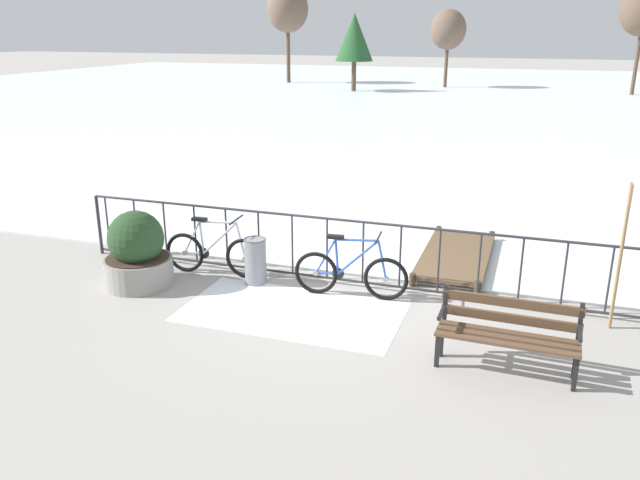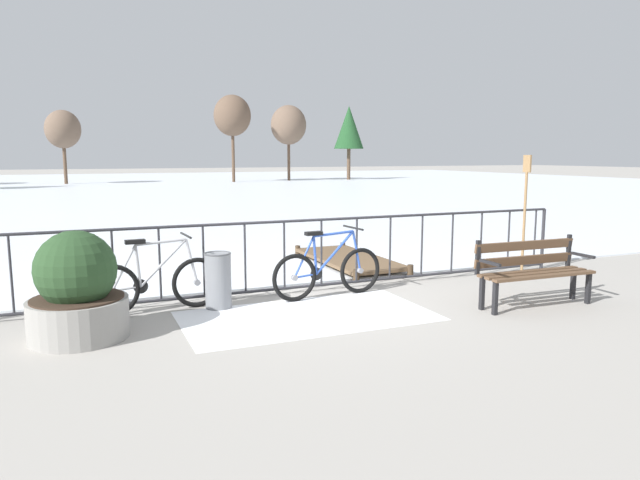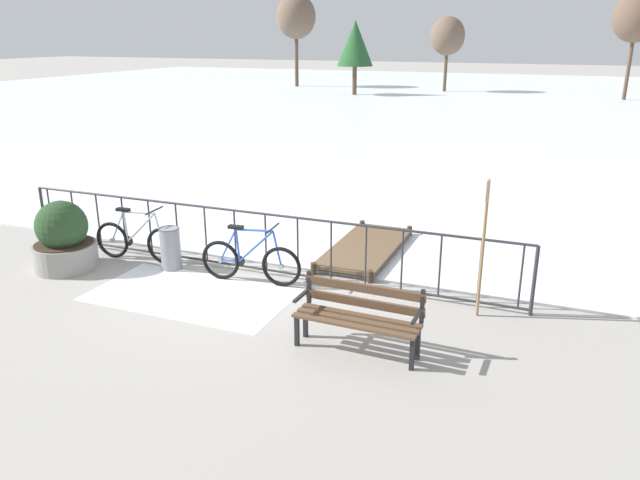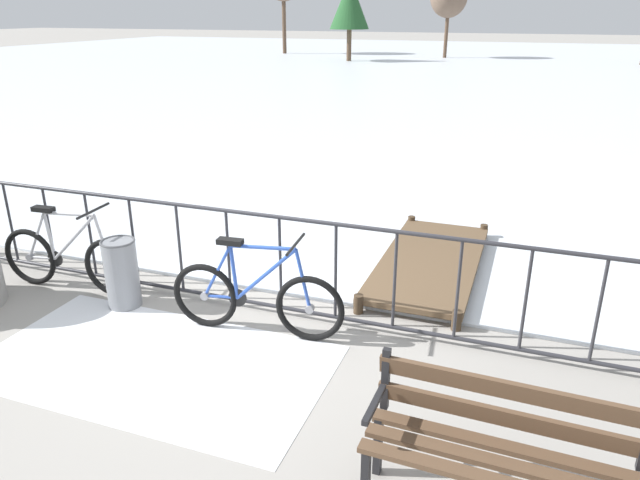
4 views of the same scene
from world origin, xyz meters
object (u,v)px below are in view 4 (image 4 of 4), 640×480
at_px(bicycle_near_railing, 69,259).
at_px(park_bench, 502,442).
at_px(trash_bin, 122,273).
at_px(bicycle_second, 256,298).

distance_m(bicycle_near_railing, park_bench, 4.91).
bearing_deg(bicycle_near_railing, trash_bin, -8.19).
relative_size(bicycle_near_railing, bicycle_second, 1.00).
bearing_deg(trash_bin, park_bench, -20.89).
height_order(bicycle_second, trash_bin, bicycle_second).
height_order(bicycle_near_railing, trash_bin, bicycle_near_railing).
xyz_separation_m(bicycle_near_railing, trash_bin, (0.77, -0.11, 0.00)).
xyz_separation_m(bicycle_second, trash_bin, (-1.55, 0.04, 0.00)).
relative_size(bicycle_near_railing, trash_bin, 2.34).
bearing_deg(park_bench, bicycle_second, 148.19).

